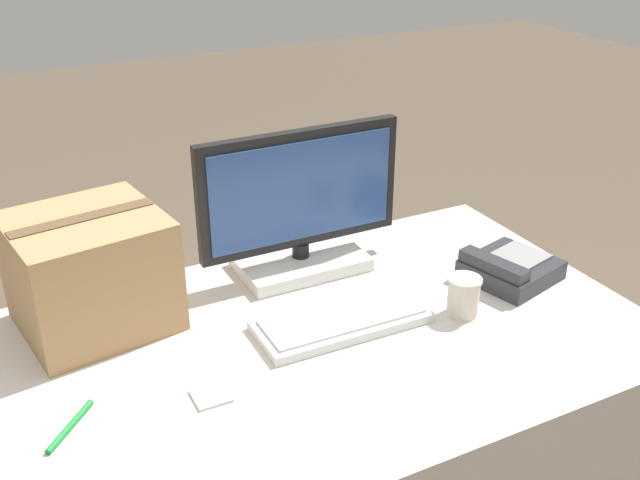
{
  "coord_description": "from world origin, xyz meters",
  "views": [
    {
      "loc": [
        -0.48,
        -1.25,
        1.66
      ],
      "look_at": [
        0.24,
        0.16,
        0.87
      ],
      "focal_mm": 42.0,
      "sensor_mm": 36.0,
      "label": 1
    }
  ],
  "objects_px": {
    "monitor": "(300,212)",
    "sticky_note_pad": "(211,396)",
    "cardboard_box": "(91,272)",
    "paper_cup_right": "(463,296)",
    "keyboard": "(342,320)",
    "desk_phone": "(509,269)",
    "pen_marker": "(70,426)"
  },
  "relations": [
    {
      "from": "cardboard_box",
      "to": "pen_marker",
      "type": "xyz_separation_m",
      "value": [
        -0.13,
        -0.35,
        -0.13
      ]
    },
    {
      "from": "pen_marker",
      "to": "desk_phone",
      "type": "bearing_deg",
      "value": 136.38
    },
    {
      "from": "monitor",
      "to": "paper_cup_right",
      "type": "height_order",
      "value": "monitor"
    },
    {
      "from": "keyboard",
      "to": "sticky_note_pad",
      "type": "relative_size",
      "value": 5.75
    },
    {
      "from": "cardboard_box",
      "to": "sticky_note_pad",
      "type": "xyz_separation_m",
      "value": [
        0.14,
        -0.38,
        -0.13
      ]
    },
    {
      "from": "keyboard",
      "to": "desk_phone",
      "type": "xyz_separation_m",
      "value": [
        0.48,
        -0.0,
        0.02
      ]
    },
    {
      "from": "desk_phone",
      "to": "cardboard_box",
      "type": "height_order",
      "value": "cardboard_box"
    },
    {
      "from": "cardboard_box",
      "to": "sticky_note_pad",
      "type": "height_order",
      "value": "cardboard_box"
    },
    {
      "from": "monitor",
      "to": "pen_marker",
      "type": "relative_size",
      "value": 4.62
    },
    {
      "from": "keyboard",
      "to": "pen_marker",
      "type": "height_order",
      "value": "keyboard"
    },
    {
      "from": "desk_phone",
      "to": "pen_marker",
      "type": "height_order",
      "value": "desk_phone"
    },
    {
      "from": "paper_cup_right",
      "to": "sticky_note_pad",
      "type": "xyz_separation_m",
      "value": [
        -0.63,
        -0.03,
        -0.05
      ]
    },
    {
      "from": "paper_cup_right",
      "to": "pen_marker",
      "type": "height_order",
      "value": "paper_cup_right"
    },
    {
      "from": "paper_cup_right",
      "to": "pen_marker",
      "type": "xyz_separation_m",
      "value": [
        -0.9,
        0.01,
        -0.04
      ]
    },
    {
      "from": "keyboard",
      "to": "desk_phone",
      "type": "height_order",
      "value": "desk_phone"
    },
    {
      "from": "monitor",
      "to": "paper_cup_right",
      "type": "xyz_separation_m",
      "value": [
        0.24,
        -0.38,
        -0.11
      ]
    },
    {
      "from": "keyboard",
      "to": "paper_cup_right",
      "type": "distance_m",
      "value": 0.29
    },
    {
      "from": "pen_marker",
      "to": "sticky_note_pad",
      "type": "distance_m",
      "value": 0.27
    },
    {
      "from": "keyboard",
      "to": "cardboard_box",
      "type": "height_order",
      "value": "cardboard_box"
    },
    {
      "from": "monitor",
      "to": "sticky_note_pad",
      "type": "xyz_separation_m",
      "value": [
        -0.39,
        -0.4,
        -0.16
      ]
    },
    {
      "from": "monitor",
      "to": "sticky_note_pad",
      "type": "height_order",
      "value": "monitor"
    },
    {
      "from": "paper_cup_right",
      "to": "cardboard_box",
      "type": "xyz_separation_m",
      "value": [
        -0.77,
        0.35,
        0.08
      ]
    },
    {
      "from": "cardboard_box",
      "to": "paper_cup_right",
      "type": "bearing_deg",
      "value": -24.62
    },
    {
      "from": "paper_cup_right",
      "to": "pen_marker",
      "type": "distance_m",
      "value": 0.9
    },
    {
      "from": "pen_marker",
      "to": "sticky_note_pad",
      "type": "relative_size",
      "value": 1.66
    },
    {
      "from": "monitor",
      "to": "cardboard_box",
      "type": "relative_size",
      "value": 1.49
    },
    {
      "from": "monitor",
      "to": "pen_marker",
      "type": "height_order",
      "value": "monitor"
    },
    {
      "from": "cardboard_box",
      "to": "pen_marker",
      "type": "bearing_deg",
      "value": -109.95
    },
    {
      "from": "keyboard",
      "to": "pen_marker",
      "type": "xyz_separation_m",
      "value": [
        -0.62,
        -0.08,
        -0.01
      ]
    },
    {
      "from": "pen_marker",
      "to": "keyboard",
      "type": "bearing_deg",
      "value": 139.66
    },
    {
      "from": "desk_phone",
      "to": "cardboard_box",
      "type": "xyz_separation_m",
      "value": [
        -0.98,
        0.27,
        0.1
      ]
    },
    {
      "from": "paper_cup_right",
      "to": "sticky_note_pad",
      "type": "height_order",
      "value": "paper_cup_right"
    }
  ]
}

